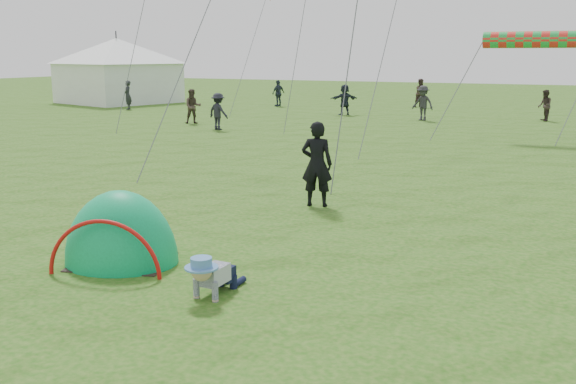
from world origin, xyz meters
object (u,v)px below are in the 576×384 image
at_px(crawling_toddler, 211,274).
at_px(event_marquee, 118,68).
at_px(popup_tent, 122,262).
at_px(standing_adult, 317,164).

distance_m(crawling_toddler, event_marquee, 38.20).
height_order(popup_tent, standing_adult, standing_adult).
xyz_separation_m(crawling_toddler, event_marquee, (-25.26, 28.58, 2.03)).
bearing_deg(popup_tent, standing_adult, 58.17).
xyz_separation_m(popup_tent, event_marquee, (-23.15, 27.94, 2.35)).
bearing_deg(standing_adult, event_marquee, -57.15).
height_order(crawling_toddler, popup_tent, popup_tent).
distance_m(standing_adult, event_marquee, 33.57).
bearing_deg(crawling_toddler, standing_adult, 99.35).
bearing_deg(popup_tent, crawling_toddler, -33.97).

